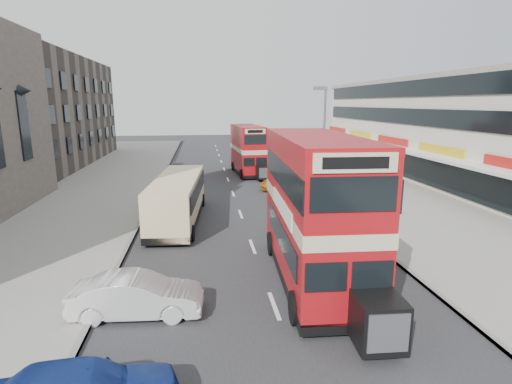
{
  "coord_description": "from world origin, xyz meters",
  "views": [
    {
      "loc": [
        -2.38,
        -10.69,
        6.98
      ],
      "look_at": [
        -0.16,
        5.56,
        3.33
      ],
      "focal_mm": 28.16,
      "sensor_mm": 36.0,
      "label": 1
    }
  ],
  "objects_px": {
    "car_right_a": "(302,190)",
    "car_right_b": "(287,183)",
    "coach": "(178,197)",
    "car_left_front": "(137,296)",
    "car_right_c": "(275,164)",
    "bus_second": "(248,150)",
    "pedestrian_far": "(299,161)",
    "street_lamp": "(323,133)",
    "cyclist": "(283,190)",
    "pedestrian_near": "(353,195)",
    "bus_main": "(316,209)"
  },
  "relations": [
    {
      "from": "car_right_a",
      "to": "car_right_b",
      "type": "bearing_deg",
      "value": -168.82
    },
    {
      "from": "car_right_a",
      "to": "coach",
      "type": "bearing_deg",
      "value": -58.03
    },
    {
      "from": "coach",
      "to": "car_left_front",
      "type": "relative_size",
      "value": 2.23
    },
    {
      "from": "car_right_a",
      "to": "car_right_c",
      "type": "relative_size",
      "value": 1.22
    },
    {
      "from": "bus_second",
      "to": "car_left_front",
      "type": "xyz_separation_m",
      "value": [
        -6.84,
        -26.8,
        -1.73
      ]
    },
    {
      "from": "coach",
      "to": "pedestrian_far",
      "type": "distance_m",
      "value": 21.06
    },
    {
      "from": "street_lamp",
      "to": "car_right_c",
      "type": "distance_m",
      "value": 13.66
    },
    {
      "from": "coach",
      "to": "car_right_c",
      "type": "xyz_separation_m",
      "value": [
        9.17,
        18.03,
        -0.84
      ]
    },
    {
      "from": "pedestrian_far",
      "to": "cyclist",
      "type": "bearing_deg",
      "value": -119.01
    },
    {
      "from": "street_lamp",
      "to": "car_left_front",
      "type": "height_order",
      "value": "street_lamp"
    },
    {
      "from": "coach",
      "to": "pedestrian_near",
      "type": "relative_size",
      "value": 4.84
    },
    {
      "from": "coach",
      "to": "pedestrian_near",
      "type": "distance_m",
      "value": 11.21
    },
    {
      "from": "pedestrian_far",
      "to": "bus_main",
      "type": "bearing_deg",
      "value": -112.72
    },
    {
      "from": "bus_second",
      "to": "cyclist",
      "type": "distance_m",
      "value": 11.05
    },
    {
      "from": "bus_second",
      "to": "coach",
      "type": "bearing_deg",
      "value": 64.88
    },
    {
      "from": "bus_main",
      "to": "car_right_c",
      "type": "bearing_deg",
      "value": -94.28
    },
    {
      "from": "coach",
      "to": "car_right_a",
      "type": "xyz_separation_m",
      "value": [
        8.73,
        4.54,
        -0.82
      ]
    },
    {
      "from": "car_left_front",
      "to": "pedestrian_near",
      "type": "bearing_deg",
      "value": -41.79
    },
    {
      "from": "car_right_a",
      "to": "pedestrian_far",
      "type": "relative_size",
      "value": 2.77
    },
    {
      "from": "car_left_front",
      "to": "pedestrian_far",
      "type": "relative_size",
      "value": 2.61
    },
    {
      "from": "cyclist",
      "to": "street_lamp",
      "type": "bearing_deg",
      "value": -5.81
    },
    {
      "from": "car_left_front",
      "to": "car_right_c",
      "type": "xyz_separation_m",
      "value": [
        9.97,
        28.96,
        -0.07
      ]
    },
    {
      "from": "bus_second",
      "to": "pedestrian_far",
      "type": "relative_size",
      "value": 5.15
    },
    {
      "from": "bus_main",
      "to": "car_right_b",
      "type": "bearing_deg",
      "value": -95.79
    },
    {
      "from": "car_right_b",
      "to": "street_lamp",
      "type": "bearing_deg",
      "value": 36.43
    },
    {
      "from": "street_lamp",
      "to": "coach",
      "type": "xyz_separation_m",
      "value": [
        -10.36,
        -5.07,
        -3.31
      ]
    },
    {
      "from": "coach",
      "to": "pedestrian_far",
      "type": "relative_size",
      "value": 5.84
    },
    {
      "from": "bus_main",
      "to": "car_right_b",
      "type": "xyz_separation_m",
      "value": [
        2.54,
        16.8,
        -2.31
      ]
    },
    {
      "from": "bus_main",
      "to": "bus_second",
      "type": "xyz_separation_m",
      "value": [
        0.24,
        24.88,
        -0.5
      ]
    },
    {
      "from": "car_right_a",
      "to": "pedestrian_near",
      "type": "relative_size",
      "value": 2.3
    },
    {
      "from": "bus_main",
      "to": "cyclist",
      "type": "distance_m",
      "value": 14.34
    },
    {
      "from": "car_left_front",
      "to": "pedestrian_far",
      "type": "xyz_separation_m",
      "value": [
        12.45,
        28.47,
        0.26
      ]
    },
    {
      "from": "bus_second",
      "to": "coach",
      "type": "relative_size",
      "value": 0.88
    },
    {
      "from": "street_lamp",
      "to": "car_right_c",
      "type": "relative_size",
      "value": 2.17
    },
    {
      "from": "coach",
      "to": "car_right_c",
      "type": "bearing_deg",
      "value": 67.78
    },
    {
      "from": "bus_main",
      "to": "car_right_a",
      "type": "relative_size",
      "value": 2.25
    },
    {
      "from": "bus_second",
      "to": "car_right_c",
      "type": "height_order",
      "value": "bus_second"
    },
    {
      "from": "bus_main",
      "to": "car_right_a",
      "type": "bearing_deg",
      "value": -99.36
    },
    {
      "from": "car_left_front",
      "to": "car_right_c",
      "type": "relative_size",
      "value": 1.15
    },
    {
      "from": "pedestrian_far",
      "to": "car_right_a",
      "type": "bearing_deg",
      "value": -112.96
    },
    {
      "from": "car_left_front",
      "to": "pedestrian_near",
      "type": "distance_m",
      "value": 16.73
    },
    {
      "from": "street_lamp",
      "to": "coach",
      "type": "height_order",
      "value": "street_lamp"
    },
    {
      "from": "car_right_c",
      "to": "pedestrian_far",
      "type": "distance_m",
      "value": 2.54
    },
    {
      "from": "car_right_a",
      "to": "cyclist",
      "type": "relative_size",
      "value": 2.3
    },
    {
      "from": "car_right_b",
      "to": "pedestrian_far",
      "type": "bearing_deg",
      "value": 161.34
    },
    {
      "from": "bus_main",
      "to": "cyclist",
      "type": "xyz_separation_m",
      "value": [
        1.62,
        14.06,
        -2.28
      ]
    },
    {
      "from": "street_lamp",
      "to": "car_right_b",
      "type": "bearing_deg",
      "value": 126.4
    },
    {
      "from": "cyclist",
      "to": "pedestrian_far",
      "type": "bearing_deg",
      "value": 65.24
    },
    {
      "from": "coach",
      "to": "cyclist",
      "type": "bearing_deg",
      "value": 39.0
    },
    {
      "from": "bus_second",
      "to": "bus_main",
      "type": "bearing_deg",
      "value": 85.19
    }
  ]
}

